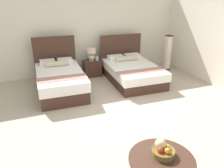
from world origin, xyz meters
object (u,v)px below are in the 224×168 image
bed_near_window (60,79)px  nightstand (92,68)px  fruit_bowl (163,150)px  floor_lamp_corner (168,53)px  table_lamp (91,53)px  bed_near_corner (132,71)px  coffee_table (161,164)px  vase (97,58)px

bed_near_window → nightstand: size_ratio=3.80×
fruit_bowl → floor_lamp_corner: size_ratio=0.28×
bed_near_window → table_lamp: size_ratio=5.40×
bed_near_corner → nightstand: bed_near_corner is taller
bed_near_corner → nightstand: (-1.03, 0.83, -0.04)m
bed_near_window → nightstand: (1.16, 0.84, -0.08)m
nightstand → table_lamp: (0.00, 0.02, 0.50)m
nightstand → coffee_table: size_ratio=0.59×
nightstand → vase: bearing=-13.5°
bed_near_corner → floor_lamp_corner: bed_near_corner is taller
table_lamp → floor_lamp_corner: floor_lamp_corner is taller
bed_near_corner → floor_lamp_corner: bearing=18.4°
bed_near_window → bed_near_corner: size_ratio=0.99×
bed_near_window → fruit_bowl: bed_near_window is taller
bed_near_window → vase: (1.32, 0.80, 0.25)m
vase → floor_lamp_corner: floor_lamp_corner is taller
table_lamp → fruit_bowl: table_lamp is taller
fruit_bowl → floor_lamp_corner: floor_lamp_corner is taller
nightstand → coffee_table: nightstand is taller
floor_lamp_corner → vase: bearing=174.3°
nightstand → table_lamp: 0.50m
nightstand → table_lamp: bearing=90.0°
bed_near_corner → coffee_table: (-1.35, -3.84, 0.04)m
floor_lamp_corner → fruit_bowl: bearing=-124.2°
floor_lamp_corner → bed_near_corner: bearing=-161.6°
fruit_bowl → floor_lamp_corner: bearing=55.8°
bed_near_window → floor_lamp_corner: (3.82, 0.55, 0.26)m
bed_near_corner → fruit_bowl: size_ratio=6.40×
table_lamp → coffee_table: table_lamp is taller
vase → fruit_bowl: (-0.43, -4.56, -0.07)m
bed_near_corner → nightstand: bearing=141.2°
bed_near_corner → coffee_table: size_ratio=2.28×
bed_near_window → floor_lamp_corner: bearing=8.2°
coffee_table → nightstand: bearing=86.1°
nightstand → floor_lamp_corner: bearing=-6.2°
bed_near_corner → floor_lamp_corner: size_ratio=1.77×
table_lamp → vase: (0.17, -0.06, -0.17)m
vase → coffee_table: bearing=-96.0°
nightstand → bed_near_corner: bearing=-38.8°
table_lamp → bed_near_corner: bearing=-39.5°
vase → coffee_table: vase is taller
table_lamp → bed_near_window: bearing=-143.4°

